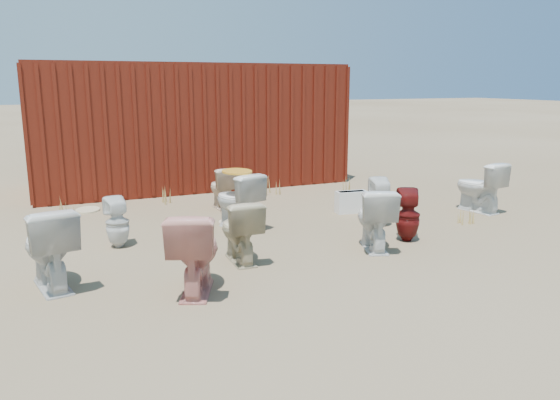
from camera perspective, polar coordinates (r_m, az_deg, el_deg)
name	(u,v)px	position (r m, az deg, el deg)	size (l,w,h in m)	color
ground	(300,253)	(6.71, 2.08, -5.59)	(100.00, 100.00, 0.00)	brown
shipping_container	(189,125)	(11.33, -9.53, 7.76)	(6.00, 2.40, 2.40)	#53180D
toilet_front_a	(49,248)	(5.97, -23.01, -4.60)	(0.48, 0.84, 0.85)	silver
toilet_front_pink	(195,251)	(5.46, -8.89, -5.33)	(0.47, 0.82, 0.84)	#DB8A7E
toilet_front_c	(374,218)	(6.89, 9.83, -1.90)	(0.44, 0.77, 0.79)	silver
toilet_front_maroon	(408,215)	(7.33, 13.22, -1.56)	(0.31, 0.32, 0.69)	#611210
toilet_front_e	(479,187)	(9.32, 20.08, 1.31)	(0.45, 0.80, 0.81)	white
toilet_back_a	(117,222)	(7.17, -16.63, -2.26)	(0.29, 0.30, 0.64)	white
toilet_back_beige_left	(223,188)	(8.97, -6.01, 1.26)	(0.40, 0.69, 0.71)	beige
toilet_back_beige_right	(240,231)	(6.34, -4.24, -3.20)	(0.42, 0.73, 0.74)	#BFB28C
toilet_back_yellowlid	(237,201)	(7.73, -4.47, -0.09)	(0.46, 0.80, 0.82)	silver
toilet_back_e	(380,202)	(8.05, 10.44, -0.19)	(0.32, 0.32, 0.70)	white
yellow_lid	(237,171)	(7.66, -4.52, 2.99)	(0.41, 0.52, 0.03)	orange
loose_tank	(351,202)	(8.79, 7.45, -0.20)	(0.50, 0.20, 0.35)	white
loose_lid_near	(88,210)	(9.43, -19.45, -0.98)	(0.38, 0.49, 0.02)	beige
loose_lid_far	(231,223)	(8.11, -5.11, -2.39)	(0.36, 0.47, 0.02)	#C5AC8F
weed_clump_a	(64,210)	(8.92, -21.62, -0.99)	(0.36, 0.36, 0.29)	olive
weed_clump_b	(245,196)	(9.45, -3.72, 0.45)	(0.32, 0.32, 0.25)	olive
weed_clump_c	(347,187)	(10.13, 6.96, 1.40)	(0.36, 0.36, 0.33)	olive
weed_clump_d	(168,195)	(9.64, -11.66, 0.55)	(0.30, 0.30, 0.29)	olive
weed_clump_e	(269,185)	(10.19, -1.15, 1.57)	(0.34, 0.34, 0.33)	olive
weed_clump_f	(468,216)	(8.57, 19.04, -1.61)	(0.28, 0.28, 0.21)	olive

